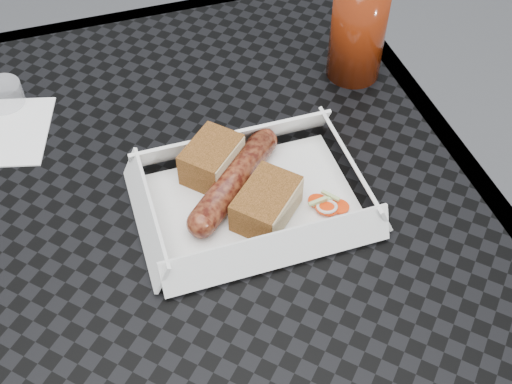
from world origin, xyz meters
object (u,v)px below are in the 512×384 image
(patio_table, at_px, (144,260))
(drink_glass, at_px, (359,26))
(food_tray, at_px, (253,202))
(bratwurst, at_px, (234,180))

(patio_table, xyz_separation_m, drink_glass, (0.33, 0.16, 0.15))
(food_tray, xyz_separation_m, drink_glass, (0.20, 0.18, 0.07))
(food_tray, relative_size, drink_glass, 1.50)
(patio_table, height_order, bratwurst, bratwurst)
(patio_table, height_order, drink_glass, drink_glass)
(bratwurst, bearing_deg, food_tray, -57.64)
(food_tray, xyz_separation_m, bratwurst, (-0.01, 0.02, 0.02))
(patio_table, bearing_deg, drink_glass, 26.23)
(food_tray, bearing_deg, patio_table, 172.54)
(drink_glass, bearing_deg, patio_table, -153.77)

